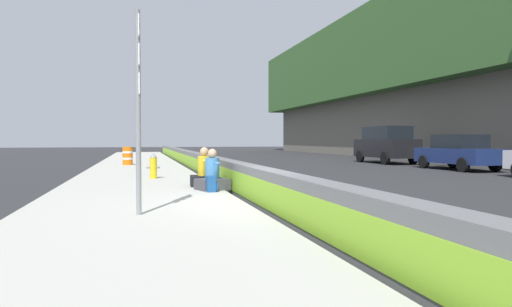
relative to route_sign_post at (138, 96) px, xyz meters
name	(u,v)px	position (x,y,z in m)	size (l,w,h in m)	color
ground_plane	(267,209)	(0.96, -2.63, -2.23)	(160.00, 160.00, 0.00)	#2B2B2D
sidewalk_strip	(138,210)	(0.96, 0.02, -2.16)	(80.00, 4.40, 0.14)	#B5B2A8
jersey_barrier	(266,189)	(0.96, -2.62, -1.81)	(76.00, 0.45, 0.85)	slate
route_sign_post	(138,96)	(0.00, 0.00, 0.00)	(0.44, 0.09, 3.60)	gray
fire_hydrant	(153,165)	(7.50, -0.48, -1.65)	(0.26, 0.46, 0.88)	gold
seated_person_foreground	(212,177)	(3.59, -1.89, -1.75)	(0.88, 0.95, 1.09)	#424247
seated_person_middle	(204,174)	(4.60, -1.82, -1.75)	(0.73, 0.84, 1.11)	black
backpack	(211,184)	(3.12, -1.78, -1.90)	(0.32, 0.28, 0.40)	navy
construction_barrel	(128,156)	(16.23, 0.56, -1.61)	(0.54, 0.54, 0.95)	orange
parked_car_third	(458,152)	(10.25, -14.96, -1.37)	(4.51, 1.97, 1.71)	navy
parked_car_fourth	(386,144)	(16.58, -14.82, -1.05)	(4.81, 2.09, 2.28)	black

